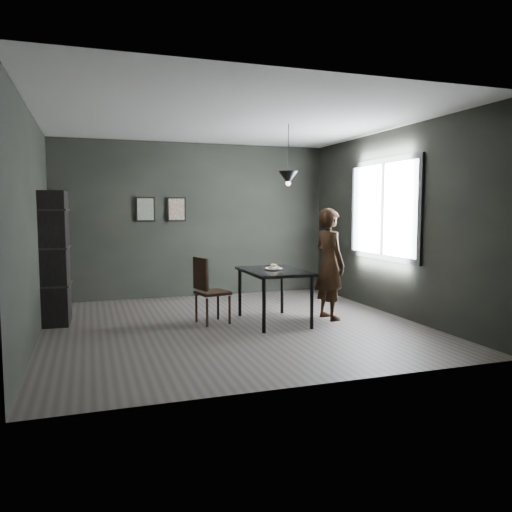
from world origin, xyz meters
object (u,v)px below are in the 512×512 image
object	(u,v)px
wood_chair	(207,286)
shelf_unit	(55,258)
cafe_table	(274,275)
pendant_lamp	(288,178)
white_plate	(274,269)
woman	(329,264)

from	to	relation	value
wood_chair	shelf_unit	distance (m)	2.16
cafe_table	wood_chair	world-z (taller)	wood_chair
shelf_unit	pendant_lamp	world-z (taller)	pendant_lamp
wood_chair	pendant_lamp	distance (m)	1.92
white_plate	woman	world-z (taller)	woman
white_plate	wood_chair	xyz separation A→B (m)	(-0.93, 0.17, -0.22)
cafe_table	pendant_lamp	xyz separation A→B (m)	(0.25, 0.10, 1.38)
white_plate	shelf_unit	world-z (taller)	shelf_unit
cafe_table	white_plate	world-z (taller)	white_plate
white_plate	woman	distance (m)	0.84
shelf_unit	wood_chair	bearing A→B (deg)	-16.36
wood_chair	shelf_unit	world-z (taller)	shelf_unit
white_plate	woman	xyz separation A→B (m)	(0.84, -0.07, 0.05)
white_plate	pendant_lamp	bearing A→B (deg)	15.31
wood_chair	shelf_unit	xyz separation A→B (m)	(-2.00, 0.69, 0.39)
wood_chair	pendant_lamp	xyz separation A→B (m)	(1.17, -0.10, 1.52)
woman	wood_chair	distance (m)	1.80
white_plate	pendant_lamp	world-z (taller)	pendant_lamp
woman	shelf_unit	size ratio (longest dim) A/B	0.87
pendant_lamp	cafe_table	bearing A→B (deg)	-158.20
cafe_table	wood_chair	xyz separation A→B (m)	(-0.92, 0.20, -0.14)
cafe_table	wood_chair	bearing A→B (deg)	167.57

